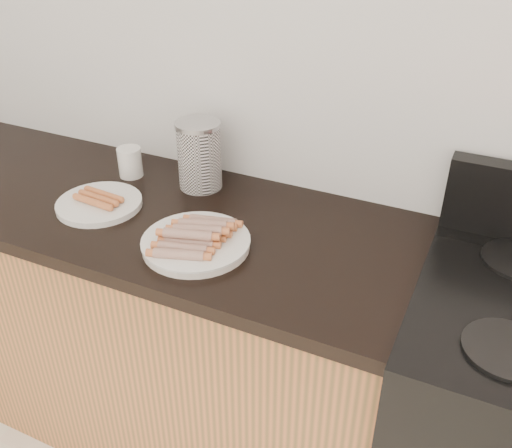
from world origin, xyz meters
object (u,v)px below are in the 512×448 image
at_px(main_plate, 196,244).
at_px(canister, 199,155).
at_px(mug, 130,162).
at_px(side_plate, 99,204).

xyz_separation_m(main_plate, canister, (-0.16, 0.30, 0.10)).
xyz_separation_m(main_plate, mug, (-0.39, 0.27, 0.04)).
relative_size(main_plate, canister, 1.33).
distance_m(main_plate, canister, 0.35).
distance_m(side_plate, mug, 0.21).
relative_size(main_plate, mug, 2.97).
distance_m(side_plate, canister, 0.33).
bearing_deg(canister, mug, -172.23).
bearing_deg(mug, main_plate, -34.03).
relative_size(canister, mug, 2.23).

